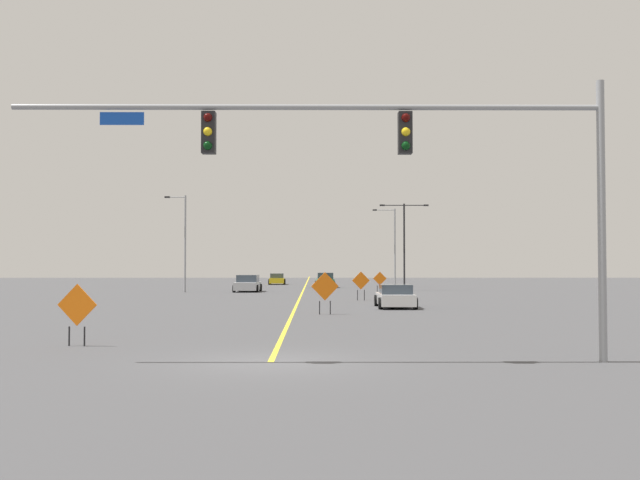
# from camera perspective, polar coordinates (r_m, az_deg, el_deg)

# --- Properties ---
(ground) EXTENTS (214.39, 214.39, 0.00)m
(ground) POSITION_cam_1_polar(r_m,az_deg,el_deg) (18.47, -3.85, -9.44)
(ground) COLOR #444447
(road_centre_stripe) EXTENTS (0.16, 119.11, 0.01)m
(road_centre_stripe) POSITION_cam_1_polar(r_m,az_deg,el_deg) (77.88, -1.17, -3.63)
(road_centre_stripe) COLOR yellow
(road_centre_stripe) RESTS_ON ground
(traffic_signal_assembly) EXTENTS (14.84, 0.44, 7.05)m
(traffic_signal_assembly) POSITION_cam_1_polar(r_m,az_deg,el_deg) (18.59, 6.20, 6.77)
(traffic_signal_assembly) COLOR gray
(traffic_signal_assembly) RESTS_ON ground
(street_lamp_near_left) EXTENTS (1.86, 0.24, 8.27)m
(street_lamp_near_left) POSITION_cam_1_polar(r_m,az_deg,el_deg) (63.73, -10.52, 0.09)
(street_lamp_near_left) COLOR gray
(street_lamp_near_left) RESTS_ON ground
(street_lamp_far_right) EXTENTS (2.42, 0.24, 8.24)m
(street_lamp_far_right) POSITION_cam_1_polar(r_m,az_deg,el_deg) (77.91, 5.69, -0.24)
(street_lamp_far_right) COLOR gray
(street_lamp_far_right) RESTS_ON ground
(street_lamp_mid_left) EXTENTS (4.43, 0.24, 7.87)m
(street_lamp_mid_left) POSITION_cam_1_polar(r_m,az_deg,el_deg) (66.99, 6.54, 0.15)
(street_lamp_mid_left) COLOR black
(street_lamp_mid_left) RESTS_ON ground
(construction_sign_right_shoulder) EXTENTS (1.33, 0.37, 2.03)m
(construction_sign_right_shoulder) POSITION_cam_1_polar(r_m,az_deg,el_deg) (35.36, 0.39, -3.74)
(construction_sign_right_shoulder) COLOR orange
(construction_sign_right_shoulder) RESTS_ON ground
(construction_sign_median_near) EXTENTS (1.08, 0.10, 1.80)m
(construction_sign_median_near) POSITION_cam_1_polar(r_m,az_deg,el_deg) (58.29, 4.66, -3.11)
(construction_sign_median_near) COLOR orange
(construction_sign_median_near) RESTS_ON ground
(construction_sign_left_lane) EXTENTS (1.23, 0.24, 1.84)m
(construction_sign_left_lane) POSITION_cam_1_polar(r_m,az_deg,el_deg) (23.01, -18.31, -4.99)
(construction_sign_left_lane) COLOR orange
(construction_sign_left_lane) RESTS_ON ground
(construction_sign_left_shoulder) EXTENTS (1.19, 0.23, 1.91)m
(construction_sign_left_shoulder) POSITION_cam_1_polar(r_m,az_deg,el_deg) (48.91, 3.19, -3.28)
(construction_sign_left_shoulder) COLOR orange
(construction_sign_left_shoulder) RESTS_ON ground
(car_green_near) EXTENTS (2.05, 4.51, 1.51)m
(car_green_near) POSITION_cam_1_polar(r_m,az_deg,el_deg) (75.03, 0.39, -3.15)
(car_green_near) COLOR #196B38
(car_green_near) RESTS_ON ground
(car_yellow_far) EXTENTS (1.99, 3.86, 1.28)m
(car_yellow_far) POSITION_cam_1_polar(r_m,az_deg,el_deg) (85.90, -3.35, -3.05)
(car_yellow_far) COLOR gold
(car_yellow_far) RESTS_ON ground
(car_silver_mid) EXTENTS (2.26, 4.22, 1.45)m
(car_silver_mid) POSITION_cam_1_polar(r_m,az_deg,el_deg) (63.94, -5.63, -3.40)
(car_silver_mid) COLOR #B7BABF
(car_silver_mid) RESTS_ON ground
(car_white_passing) EXTENTS (2.11, 4.49, 1.29)m
(car_white_passing) POSITION_cam_1_polar(r_m,az_deg,el_deg) (40.94, 5.85, -4.39)
(car_white_passing) COLOR white
(car_white_passing) RESTS_ON ground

